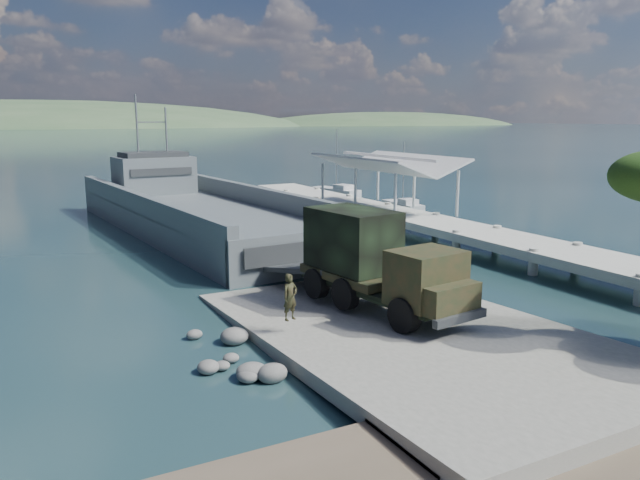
{
  "coord_description": "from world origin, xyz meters",
  "views": [
    {
      "loc": [
        -12.82,
        -18.33,
        7.92
      ],
      "look_at": [
        0.08,
        6.0,
        2.51
      ],
      "focal_mm": 35.0,
      "sensor_mm": 36.0,
      "label": 1
    }
  ],
  "objects": [
    {
      "name": "pier",
      "position": [
        13.0,
        18.77,
        1.6
      ],
      "size": [
        6.4,
        44.0,
        6.1
      ],
      "color": "#A2A399",
      "rests_on": "ground"
    },
    {
      "name": "boat_ramp",
      "position": [
        0.0,
        -1.0,
        0.25
      ],
      "size": [
        10.0,
        18.0,
        0.5
      ],
      "primitive_type": "cube",
      "color": "slate",
      "rests_on": "ground"
    },
    {
      "name": "shoreline_rocks",
      "position": [
        -6.2,
        0.5,
        0.0
      ],
      "size": [
        3.2,
        5.6,
        0.9
      ],
      "primitive_type": null,
      "color": "#5B5B58",
      "rests_on": "ground"
    },
    {
      "name": "sailboat_near",
      "position": [
        18.98,
        26.04,
        0.33
      ],
      "size": [
        1.89,
        5.12,
        6.11
      ],
      "rotation": [
        0.0,
        0.0,
        -0.09
      ],
      "color": "#BEBEBE",
      "rests_on": "ground"
    },
    {
      "name": "soldier",
      "position": [
        -3.85,
        0.82,
        1.33
      ],
      "size": [
        0.69,
        0.54,
        1.67
      ],
      "primitive_type": "imported",
      "rotation": [
        0.0,
        0.0,
        0.26
      ],
      "color": "black",
      "rests_on": "boat_ramp"
    },
    {
      "name": "ground",
      "position": [
        0.0,
        0.0,
        0.0
      ],
      "size": [
        1400.0,
        1400.0,
        0.0
      ],
      "primitive_type": "plane",
      "color": "#18373B",
      "rests_on": "ground"
    },
    {
      "name": "sailboat_far",
      "position": [
        18.95,
        37.72,
        0.37
      ],
      "size": [
        2.9,
        5.98,
        7.0
      ],
      "rotation": [
        0.0,
        0.0,
        0.22
      ],
      "color": "#BEBEBE",
      "rests_on": "ground"
    },
    {
      "name": "military_truck",
      "position": [
        0.28,
        1.74,
        2.38
      ],
      "size": [
        3.59,
        8.39,
        3.77
      ],
      "rotation": [
        0.0,
        0.0,
        0.14
      ],
      "color": "black",
      "rests_on": "boat_ramp"
    },
    {
      "name": "distant_headlands",
      "position": [
        50.0,
        560.0,
        0.0
      ],
      "size": [
        1000.0,
        240.0,
        48.0
      ],
      "primitive_type": null,
      "color": "#355233",
      "rests_on": "ground"
    },
    {
      "name": "landing_craft",
      "position": [
        0.09,
        23.9,
        0.87
      ],
      "size": [
        11.29,
        36.2,
        10.61
      ],
      "rotation": [
        0.0,
        0.0,
        0.07
      ],
      "color": "#505A5F",
      "rests_on": "ground"
    }
  ]
}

